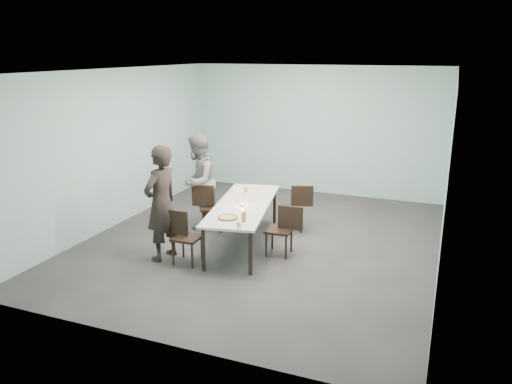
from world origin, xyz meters
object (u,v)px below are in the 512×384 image
(table, at_px, (243,207))
(side_plate, at_px, (243,214))
(beer_glass, at_px, (244,217))
(chair_near_left, at_px, (182,233))
(tealight, at_px, (242,205))
(water_tumbler, at_px, (239,225))
(amber_tumbler, at_px, (246,190))
(diner_near, at_px, (161,203))
(chair_near_right, at_px, (284,227))
(diner_far, at_px, (198,181))
(chair_far_left, at_px, (209,204))
(pizza, at_px, (228,218))
(chair_far_right, at_px, (296,205))

(table, distance_m, side_plate, 0.57)
(table, height_order, beer_glass, beer_glass)
(table, bearing_deg, side_plate, -67.18)
(chair_near_left, bearing_deg, tealight, 55.15)
(water_tumbler, xyz_separation_m, amber_tumbler, (-0.66, 1.85, -0.01))
(diner_near, relative_size, side_plate, 10.53)
(side_plate, distance_m, amber_tumbler, 1.31)
(chair_near_right, relative_size, diner_far, 0.48)
(diner_far, relative_size, beer_glass, 12.03)
(table, relative_size, chair_far_left, 3.13)
(beer_glass, relative_size, tealight, 2.68)
(table, bearing_deg, chair_near_left, -118.98)
(tealight, bearing_deg, pizza, -85.75)
(tealight, bearing_deg, diner_far, 150.52)
(table, distance_m, chair_near_left, 1.26)
(chair_far_left, height_order, chair_far_right, same)
(amber_tumbler, bearing_deg, tealight, -71.36)
(chair_near_left, height_order, water_tumbler, chair_near_left)
(chair_far_left, relative_size, beer_glass, 5.80)
(chair_near_right, xyz_separation_m, chair_far_right, (-0.17, 1.25, 0.00))
(chair_near_left, height_order, side_plate, chair_near_left)
(pizza, distance_m, side_plate, 0.34)
(chair_far_left, xyz_separation_m, diner_near, (-0.08, -1.51, 0.45))
(pizza, bearing_deg, tealight, 94.25)
(chair_far_right, xyz_separation_m, beer_glass, (-0.27, -1.92, 0.32))
(table, relative_size, water_tumbler, 30.25)
(side_plate, bearing_deg, chair_far_left, 138.96)
(beer_glass, bearing_deg, chair_far_right, 82.04)
(diner_far, relative_size, tealight, 32.22)
(chair_far_left, height_order, water_tumbler, chair_far_left)
(table, xyz_separation_m, chair_far_right, (0.65, 1.05, -0.19))
(diner_near, relative_size, water_tumbler, 21.05)
(side_plate, xyz_separation_m, amber_tumbler, (-0.46, 1.22, 0.04))
(water_tumbler, bearing_deg, chair_near_right, 66.96)
(chair_near_left, bearing_deg, beer_glass, 10.96)
(chair_near_right, relative_size, water_tumbler, 9.67)
(table, bearing_deg, chair_far_left, 153.27)
(chair_near_right, height_order, side_plate, chair_near_right)
(pizza, relative_size, tealight, 6.07)
(chair_near_right, relative_size, chair_far_right, 1.00)
(beer_glass, bearing_deg, diner_near, -172.54)
(side_plate, bearing_deg, tealight, 114.89)
(chair_near_right, height_order, amber_tumbler, chair_near_right)
(table, height_order, amber_tumbler, amber_tumbler)
(chair_far_right, bearing_deg, chair_near_left, 40.12)
(chair_near_left, distance_m, beer_glass, 1.05)
(diner_near, bearing_deg, tealight, 142.80)
(amber_tumbler, bearing_deg, table, -70.90)
(diner_near, bearing_deg, side_plate, 124.49)
(side_plate, distance_m, beer_glass, 0.39)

